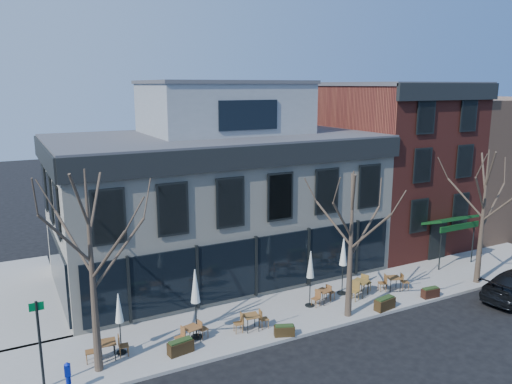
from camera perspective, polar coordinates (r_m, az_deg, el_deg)
name	(u,v)px	position (r m, az deg, el deg)	size (l,w,h in m)	color
ground	(255,300)	(26.62, -0.09, -12.24)	(120.00, 120.00, 0.00)	black
sidewalk_front	(331,302)	(26.50, 8.51, -12.32)	(33.50, 4.70, 0.15)	gray
sidewalk_side	(12,298)	(29.61, -26.09, -10.79)	(4.50, 12.00, 0.15)	gray
corner_building	(217,193)	(29.55, -4.50, -0.14)	(18.39, 10.39, 11.10)	beige
red_brick_building	(387,163)	(36.27, 14.70, 3.25)	(8.20, 11.78, 11.18)	maroon
bg_building	(472,160)	(44.28, 23.45, 3.36)	(12.00, 12.00, 10.00)	#8C664C
tree_corner	(92,270)	(19.71, -18.21, -8.49)	(3.93, 3.98, 7.92)	#382B21
tree_mid	(351,243)	(23.73, 10.82, -5.73)	(3.50, 3.55, 7.04)	#382B21
tree_right	(483,215)	(29.94, 24.53, -2.44)	(3.72, 3.77, 7.48)	#382B21
sign_pole	(40,340)	(20.12, -23.49, -15.23)	(0.50, 0.10, 3.40)	black
call_box	(68,376)	(20.18, -20.69, -19.09)	(0.24, 0.24, 1.19)	#0B1D98
cafe_set_0	(107,348)	(21.86, -16.65, -16.73)	(1.76, 0.76, 0.91)	brown
cafe_set_1	(192,333)	(22.39, -7.36, -15.66)	(1.65, 0.78, 0.85)	brown
cafe_set_2	(251,321)	(23.17, -0.55, -14.49)	(1.69, 0.74, 0.88)	brown
cafe_set_3	(323,295)	(25.99, 7.70, -11.58)	(1.63, 0.83, 0.84)	brown
cafe_set_4	(360,286)	(27.10, 11.83, -10.51)	(1.93, 1.24, 1.01)	brown
cafe_set_5	(394,282)	(28.24, 15.45, -9.88)	(1.74, 0.98, 0.90)	brown
umbrella_0	(119,311)	(21.51, -15.39, -13.02)	(0.42, 0.42, 2.62)	black
umbrella_1	(195,290)	(21.94, -6.95, -11.05)	(0.51, 0.51, 3.16)	black
umbrella_2	(310,268)	(24.97, 6.25, -8.58)	(0.46, 0.46, 2.88)	black
umbrella_3	(343,255)	(26.59, 9.95, -7.10)	(0.49, 0.49, 3.06)	black
planter_0	(181,347)	(21.70, -8.62, -17.08)	(1.12, 0.58, 0.60)	black
planter_1	(284,330)	(22.83, 3.25, -15.51)	(0.97, 0.67, 0.50)	#322410
planter_2	(385,303)	(25.94, 14.51, -12.21)	(1.17, 0.60, 0.63)	#322310
planter_3	(430,292)	(27.98, 19.30, -10.78)	(0.98, 0.45, 0.54)	black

